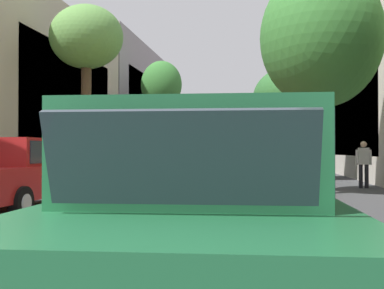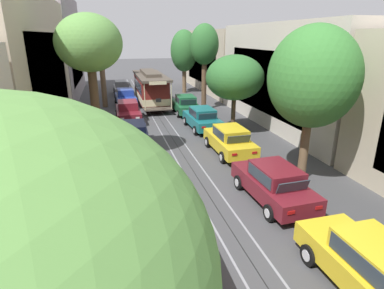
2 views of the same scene
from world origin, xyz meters
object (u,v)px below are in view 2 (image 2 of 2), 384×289
object	(u,v)px
parked_car_teal_fifth_right	(202,118)
street_tree_kerb_right_fourth	(204,46)
parked_car_yellow_second_right	(373,267)
parked_car_maroon_mid_right	(273,183)
parked_car_maroon_fifth_left	(128,111)
parked_car_grey_far_left	(122,88)
parked_car_yellow_mid_left	(145,175)
street_tree_kerb_left_second	(89,46)
street_tree_kerb_right_mid	(235,78)
parked_car_red_second_left	(176,271)
street_tree_kerb_left_near	(3,285)
pedestrian_on_right_pavement	(304,142)
street_tree_kerb_right_far	(184,51)
street_tree_kerb_right_second	(313,78)
parked_car_green_sixth_right	(186,105)
parked_car_yellow_fourth_right	(230,140)
cable_car_trolley	(151,88)
parked_car_blue_sixth_left	(126,97)
street_tree_kerb_left_mid	(100,42)
parked_car_navy_fourth_left	(133,136)

from	to	relation	value
parked_car_teal_fifth_right	street_tree_kerb_right_fourth	distance (m)	7.94
parked_car_yellow_second_right	parked_car_maroon_mid_right	bearing A→B (deg)	91.07
parked_car_maroon_fifth_left	parked_car_grey_far_left	xyz separation A→B (m)	(0.08, 12.27, 0.00)
parked_car_yellow_mid_left	street_tree_kerb_left_second	bearing A→B (deg)	117.36
parked_car_maroon_mid_right	street_tree_kerb_right_mid	size ratio (longest dim) A/B	0.83
parked_car_red_second_left	street_tree_kerb_left_near	world-z (taller)	street_tree_kerb_left_near
parked_car_maroon_fifth_left	pedestrian_on_right_pavement	world-z (taller)	pedestrian_on_right_pavement
parked_car_maroon_mid_right	street_tree_kerb_right_far	xyz separation A→B (m)	(2.41, 26.61, 3.98)
street_tree_kerb_right_second	parked_car_yellow_mid_left	bearing A→B (deg)	174.94
pedestrian_on_right_pavement	parked_car_yellow_second_right	bearing A→B (deg)	-113.01
parked_car_green_sixth_right	street_tree_kerb_right_second	xyz separation A→B (m)	(2.18, -14.54, 3.99)
parked_car_teal_fifth_right	street_tree_kerb_left_near	xyz separation A→B (m)	(-7.17, -19.09, 3.80)
parked_car_red_second_left	street_tree_kerb_right_far	bearing A→B (deg)	76.62
parked_car_yellow_fourth_right	cable_car_trolley	size ratio (longest dim) A/B	0.48
parked_car_grey_far_left	street_tree_kerb_left_near	size ratio (longest dim) A/B	0.71
parked_car_blue_sixth_left	street_tree_kerb_left_mid	size ratio (longest dim) A/B	0.56
parked_car_yellow_second_right	street_tree_kerb_right_mid	size ratio (longest dim) A/B	0.82
street_tree_kerb_left_near	street_tree_kerb_left_second	bearing A→B (deg)	89.54
parked_car_maroon_fifth_left	parked_car_green_sixth_right	bearing A→B (deg)	15.13
parked_car_navy_fourth_left	pedestrian_on_right_pavement	size ratio (longest dim) A/B	2.67
pedestrian_on_right_pavement	cable_car_trolley	bearing A→B (deg)	111.56
parked_car_maroon_fifth_left	parked_car_navy_fourth_left	bearing A→B (deg)	-91.12
street_tree_kerb_left_mid	street_tree_kerb_right_second	xyz separation A→B (m)	(9.03, -19.13, -1.13)
parked_car_maroon_fifth_left	parked_car_teal_fifth_right	bearing A→B (deg)	-36.19
street_tree_kerb_left_near	parked_car_teal_fifth_right	bearing A→B (deg)	69.40
parked_car_yellow_mid_left	parked_car_navy_fourth_left	xyz separation A→B (m)	(-0.08, 5.73, 0.00)
parked_car_maroon_mid_right	street_tree_kerb_right_far	distance (m)	27.02
parked_car_maroon_mid_right	street_tree_kerb_left_near	xyz separation A→B (m)	(-7.06, -8.14, 3.80)
parked_car_red_second_left	pedestrian_on_right_pavement	distance (m)	11.97
parked_car_red_second_left	parked_car_maroon_mid_right	bearing A→B (deg)	39.50
street_tree_kerb_left_second	parked_car_yellow_second_right	bearing A→B (deg)	-57.42
street_tree_kerb_left_near	parked_car_green_sixth_right	bearing A→B (deg)	73.55
parked_car_grey_far_left	street_tree_kerb_right_mid	bearing A→B (deg)	-68.74
street_tree_kerb_right_far	parked_car_yellow_fourth_right	bearing A→B (deg)	-95.88
street_tree_kerb_right_fourth	pedestrian_on_right_pavement	distance (m)	13.90
parked_car_maroon_fifth_left	cable_car_trolley	size ratio (longest dim) A/B	0.48
parked_car_red_second_left	street_tree_kerb_right_fourth	world-z (taller)	street_tree_kerb_right_fourth
parked_car_grey_far_left	parked_car_teal_fifth_right	size ratio (longest dim) A/B	1.00
pedestrian_on_right_pavement	parked_car_maroon_fifth_left	bearing A→B (deg)	130.06
street_tree_kerb_right_second	street_tree_kerb_right_mid	size ratio (longest dim) A/B	1.31
parked_car_grey_far_left	parked_car_teal_fifth_right	distance (m)	16.73
parked_car_yellow_fourth_right	street_tree_kerb_left_mid	world-z (taller)	street_tree_kerb_left_mid
street_tree_kerb_right_mid	street_tree_kerb_right_far	distance (m)	17.17
street_tree_kerb_right_far	street_tree_kerb_right_mid	bearing A→B (deg)	-91.62
parked_car_maroon_mid_right	parked_car_teal_fifth_right	world-z (taller)	same
parked_car_yellow_second_right	street_tree_kerb_left_mid	bearing A→B (deg)	104.96
parked_car_blue_sixth_left	parked_car_teal_fifth_right	size ratio (longest dim) A/B	1.00
parked_car_yellow_fourth_right	parked_car_green_sixth_right	xyz separation A→B (m)	(-0.19, 10.31, 0.00)
street_tree_kerb_right_far	street_tree_kerb_right_second	bearing A→B (deg)	-90.36
street_tree_kerb_right_mid	parked_car_navy_fourth_left	bearing A→B (deg)	-166.82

